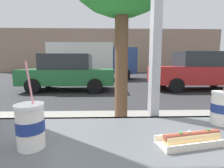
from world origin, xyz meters
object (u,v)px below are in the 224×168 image
(parked_car_green, at_px, (68,72))
(parked_car_red, at_px, (199,71))
(soda_cup_right, at_px, (30,125))
(hotdog_tray_far, at_px, (192,138))
(box_truck, at_px, (92,60))
(soda_cup_left, at_px, (220,107))

(parked_car_green, height_order, parked_car_red, parked_car_red)
(soda_cup_right, relative_size, hotdog_tray_far, 1.13)
(parked_car_green, height_order, box_truck, box_truck)
(parked_car_green, xyz_separation_m, box_truck, (0.69, 5.01, 0.65))
(parked_car_green, bearing_deg, hotdog_tray_far, -73.03)
(box_truck, bearing_deg, soda_cup_left, -81.74)
(soda_cup_right, xyz_separation_m, box_truck, (-0.85, 12.09, 0.40))
(soda_cup_right, height_order, hotdog_tray_far, soda_cup_right)
(parked_car_green, xyz_separation_m, parked_car_red, (6.21, 0.00, 0.05))
(soda_cup_right, distance_m, parked_car_green, 7.25)
(parked_car_red, distance_m, box_truck, 7.48)
(parked_car_green, bearing_deg, soda_cup_right, -77.80)
(soda_cup_left, distance_m, box_truck, 12.01)
(soda_cup_left, bearing_deg, parked_car_red, 61.07)
(soda_cup_left, distance_m, parked_car_green, 7.28)
(parked_car_red, bearing_deg, soda_cup_right, -123.44)
(box_truck, bearing_deg, soda_cup_right, -86.00)
(soda_cup_right, bearing_deg, box_truck, 94.00)
(soda_cup_left, distance_m, soda_cup_right, 0.90)
(hotdog_tray_far, bearing_deg, soda_cup_left, 38.63)
(soda_cup_right, bearing_deg, hotdog_tray_far, 0.86)
(soda_cup_left, xyz_separation_m, box_truck, (-1.73, 11.88, 0.40))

